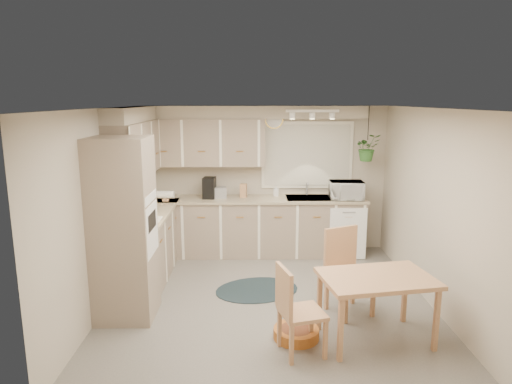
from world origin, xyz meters
TOP-DOWN VIEW (x-y plane):
  - floor at (0.00, 0.00)m, footprint 4.20×4.20m
  - ceiling at (0.00, 0.00)m, footprint 4.20×4.20m
  - wall_back at (0.00, 2.10)m, footprint 4.00×0.04m
  - wall_front at (0.00, -2.10)m, footprint 4.00×0.04m
  - wall_left at (-2.00, 0.00)m, footprint 0.04×4.20m
  - wall_right at (2.00, 0.00)m, footprint 0.04×4.20m
  - base_cab_left at (-1.70, 0.88)m, footprint 0.60×1.85m
  - base_cab_back at (-0.20, 1.80)m, footprint 3.60×0.60m
  - counter_left at (-1.69, 0.88)m, footprint 0.64×1.89m
  - counter_back at (-0.20, 1.79)m, footprint 3.64×0.64m
  - oven_stack at (-1.68, -0.38)m, footprint 0.65×0.65m
  - wall_oven_face at (-1.35, -0.38)m, footprint 0.02×0.56m
  - upper_cab_left at (-1.82, 1.00)m, footprint 0.35×2.00m
  - upper_cab_back at (-1.00, 1.93)m, footprint 2.00×0.35m
  - soffit_left at (-1.85, 1.00)m, footprint 0.30×2.00m
  - soffit_back at (-0.20, 1.95)m, footprint 3.60×0.30m
  - cooktop at (-1.68, 0.30)m, footprint 0.52×0.58m
  - range_hood at (-1.70, 0.30)m, footprint 0.40×0.60m
  - window_blinds at (0.70, 2.07)m, footprint 1.40×0.02m
  - window_frame at (0.70, 2.08)m, footprint 1.50×0.02m
  - sink at (0.70, 1.80)m, footprint 0.70×0.48m
  - dishwasher_front at (1.30, 1.49)m, footprint 0.58×0.02m
  - track_light_bar at (0.70, 1.55)m, footprint 0.80×0.04m
  - wall_clock at (0.15, 2.07)m, footprint 0.30×0.03m
  - dining_table at (1.08, -0.96)m, footprint 1.25×0.94m
  - chair_left at (0.28, -1.21)m, footprint 0.53×0.53m
  - chair_back at (0.94, -0.34)m, footprint 0.62×0.62m
  - braided_rug at (-0.15, 0.32)m, footprint 1.30×1.11m
  - pet_bed at (0.26, -0.93)m, footprint 0.62×0.62m
  - microwave at (1.29, 1.70)m, footprint 0.53×0.30m
  - soap_bottle at (0.19, 1.95)m, footprint 0.10×0.19m
  - hanging_plant at (1.59, 1.70)m, footprint 0.45×0.49m
  - coffee_maker at (-0.89, 1.80)m, footprint 0.21×0.25m
  - toaster at (-0.76, 1.82)m, footprint 0.29×0.18m
  - knife_block at (-0.35, 1.85)m, footprint 0.12×0.12m

SIDE VIEW (x-z plane):
  - floor at x=0.00m, z-range 0.00..0.00m
  - braided_rug at x=-0.15m, z-range 0.00..0.01m
  - pet_bed at x=0.26m, z-range 0.00..0.11m
  - dining_table at x=1.08m, z-range 0.00..0.71m
  - dishwasher_front at x=1.30m, z-range 0.01..0.84m
  - base_cab_left at x=-1.70m, z-range 0.00..0.90m
  - base_cab_back at x=-0.20m, z-range 0.00..0.90m
  - chair_left at x=0.28m, z-range 0.00..0.92m
  - chair_back at x=0.94m, z-range 0.00..1.01m
  - sink at x=0.70m, z-range 0.85..0.95m
  - counter_left at x=-1.69m, z-range 0.90..0.94m
  - counter_back at x=-0.20m, z-range 0.90..0.94m
  - cooktop at x=-1.68m, z-range 0.93..0.95m
  - soap_bottle at x=0.19m, z-range 0.94..1.02m
  - toaster at x=-0.76m, z-range 0.94..1.11m
  - oven_stack at x=-1.68m, z-range 0.00..2.10m
  - wall_oven_face at x=-1.35m, z-range 0.76..1.34m
  - knife_block at x=-0.35m, z-range 0.94..1.16m
  - coffee_maker at x=-0.89m, z-range 0.94..1.28m
  - microwave at x=1.29m, z-range 0.94..1.29m
  - wall_back at x=0.00m, z-range 0.00..2.40m
  - wall_front at x=0.00m, z-range 0.00..2.40m
  - wall_left at x=-2.00m, z-range 0.00..2.40m
  - wall_right at x=2.00m, z-range 0.00..2.40m
  - range_hood at x=-1.70m, z-range 1.33..1.47m
  - window_blinds at x=0.70m, z-range 1.10..2.10m
  - window_frame at x=0.70m, z-range 1.05..2.15m
  - hanging_plant at x=1.59m, z-range 1.55..1.88m
  - upper_cab_left at x=-1.82m, z-range 1.45..2.20m
  - upper_cab_back at x=-1.00m, z-range 1.45..2.20m
  - wall_clock at x=0.15m, z-range 2.03..2.33m
  - soffit_left at x=-1.85m, z-range 2.20..2.40m
  - soffit_back at x=-0.20m, z-range 2.20..2.40m
  - track_light_bar at x=0.70m, z-range 2.31..2.35m
  - ceiling at x=0.00m, z-range 2.40..2.40m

